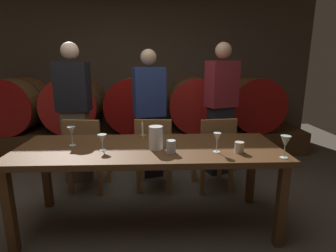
% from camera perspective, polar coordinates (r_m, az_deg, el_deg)
% --- Properties ---
extents(ground_plane, '(8.12, 8.12, 0.00)m').
position_cam_1_polar(ground_plane, '(2.68, -10.63, -20.39)').
color(ground_plane, '#4C443A').
extents(back_wall, '(6.24, 0.24, 2.99)m').
position_cam_1_polar(back_wall, '(5.01, -6.75, 13.61)').
color(back_wall, '#473A2D').
rests_on(back_wall, ground).
extents(barrel_shelf, '(5.62, 0.90, 0.37)m').
position_cam_1_polar(barrel_shelf, '(4.64, -6.82, -2.78)').
color(barrel_shelf, '#4C2D16').
rests_on(barrel_shelf, ground).
extents(wine_barrel_far_left, '(0.87, 0.91, 0.87)m').
position_cam_1_polar(wine_barrel_far_left, '(5.05, -29.49, 4.06)').
color(wine_barrel_far_left, brown).
rests_on(wine_barrel_far_left, barrel_shelf).
extents(wine_barrel_left, '(0.87, 0.91, 0.87)m').
position_cam_1_polar(wine_barrel_left, '(4.70, -19.08, 4.47)').
color(wine_barrel_left, brown).
rests_on(wine_barrel_left, barrel_shelf).
extents(wine_barrel_center, '(0.87, 0.91, 0.87)m').
position_cam_1_polar(wine_barrel_center, '(4.51, -7.15, 4.77)').
color(wine_barrel_center, brown).
rests_on(wine_barrel_center, barrel_shelf).
extents(wine_barrel_right, '(0.87, 0.91, 0.87)m').
position_cam_1_polar(wine_barrel_right, '(4.54, 5.61, 4.86)').
color(wine_barrel_right, brown).
rests_on(wine_barrel_right, barrel_shelf).
extents(wine_barrel_far_right, '(0.87, 0.91, 0.87)m').
position_cam_1_polar(wine_barrel_far_right, '(4.76, 17.13, 4.73)').
color(wine_barrel_far_right, brown).
rests_on(wine_barrel_far_right, barrel_shelf).
extents(dining_table, '(2.30, 0.83, 0.76)m').
position_cam_1_polar(dining_table, '(2.39, -4.16, -6.09)').
color(dining_table, '#4C2D16').
rests_on(dining_table, ground).
extents(chair_left, '(0.44, 0.44, 0.88)m').
position_cam_1_polar(chair_left, '(3.20, -16.95, -5.22)').
color(chair_left, olive).
rests_on(chair_left, ground).
extents(chair_center, '(0.43, 0.43, 0.88)m').
position_cam_1_polar(chair_center, '(3.08, -2.96, -5.34)').
color(chair_center, olive).
rests_on(chair_center, ground).
extents(chair_right, '(0.45, 0.45, 0.88)m').
position_cam_1_polar(chair_right, '(3.14, 9.88, -5.18)').
color(chair_right, olive).
rests_on(chair_right, ground).
extents(guest_left, '(0.39, 0.25, 1.71)m').
position_cam_1_polar(guest_left, '(3.44, -19.24, 2.62)').
color(guest_left, brown).
rests_on(guest_left, ground).
extents(guest_center, '(0.43, 0.33, 1.64)m').
position_cam_1_polar(guest_center, '(3.42, -3.99, 2.56)').
color(guest_center, black).
rests_on(guest_center, ground).
extents(guest_right, '(0.44, 0.36, 1.72)m').
position_cam_1_polar(guest_right, '(3.56, 11.17, 3.60)').
color(guest_right, black).
rests_on(guest_right, ground).
extents(candle_center, '(0.05, 0.05, 0.18)m').
position_cam_1_polar(candle_center, '(2.64, -5.44, -1.47)').
color(candle_center, olive).
rests_on(candle_center, dining_table).
extents(pitcher, '(0.12, 0.12, 0.20)m').
position_cam_1_polar(pitcher, '(2.27, -2.59, -2.51)').
color(pitcher, white).
rests_on(pitcher, dining_table).
extents(wine_glass_far_left, '(0.07, 0.07, 0.17)m').
position_cam_1_polar(wine_glass_far_left, '(2.51, -19.86, -1.14)').
color(wine_glass_far_left, silver).
rests_on(wine_glass_far_left, dining_table).
extents(wine_glass_center_left, '(0.08, 0.08, 0.14)m').
position_cam_1_polar(wine_glass_center_left, '(2.30, -13.86, -2.65)').
color(wine_glass_center_left, white).
rests_on(wine_glass_center_left, dining_table).
extents(wine_glass_center_right, '(0.06, 0.06, 0.16)m').
position_cam_1_polar(wine_glass_center_right, '(2.22, 10.41, -2.55)').
color(wine_glass_center_right, white).
rests_on(wine_glass_center_right, dining_table).
extents(wine_glass_far_right, '(0.08, 0.08, 0.18)m').
position_cam_1_polar(wine_glass_far_right, '(2.24, 23.74, -3.11)').
color(wine_glass_far_right, silver).
rests_on(wine_glass_far_right, dining_table).
extents(cup_left, '(0.08, 0.08, 0.10)m').
position_cam_1_polar(cup_left, '(2.19, 0.66, -4.40)').
color(cup_left, silver).
rests_on(cup_left, dining_table).
extents(cup_right, '(0.08, 0.08, 0.09)m').
position_cam_1_polar(cup_right, '(2.28, 14.95, -4.37)').
color(cup_right, beige).
rests_on(cup_right, dining_table).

